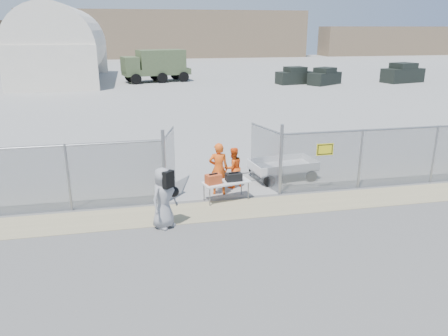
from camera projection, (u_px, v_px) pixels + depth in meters
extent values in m
plane|color=#575656|center=(238.00, 223.00, 13.14)|extent=(160.00, 160.00, 0.00)
cube|color=gray|center=(156.00, 77.00, 52.28)|extent=(160.00, 80.00, 0.01)
cube|color=tan|center=(230.00, 209.00, 14.07)|extent=(44.00, 1.60, 0.01)
cube|color=#C54A21|center=(213.00, 179.00, 14.41)|extent=(0.57, 0.47, 0.31)
cube|color=black|center=(234.00, 177.00, 14.69)|extent=(0.56, 0.35, 0.26)
imported|color=#FF5A15|center=(219.00, 169.00, 15.12)|extent=(0.75, 0.56, 1.86)
imported|color=#FF5A15|center=(233.00, 168.00, 15.84)|extent=(0.88, 0.79, 1.51)
imported|color=gray|center=(164.00, 198.00, 12.59)|extent=(1.06, 1.03, 1.83)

